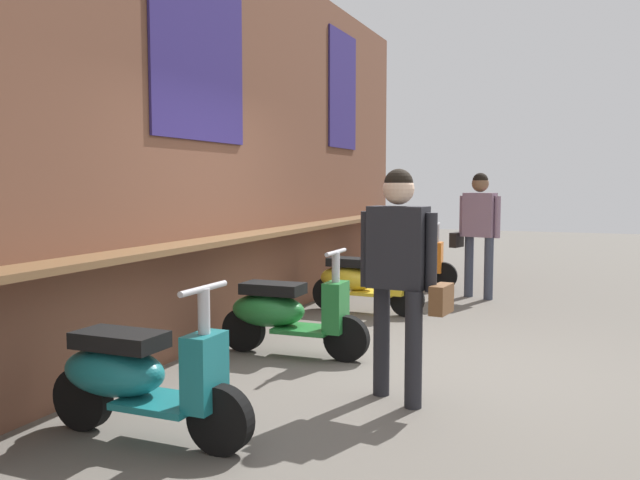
# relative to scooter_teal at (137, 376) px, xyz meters

# --- Properties ---
(ground_plane) EXTENTS (34.06, 34.06, 0.00)m
(ground_plane) POSITION_rel_scooter_teal_xyz_m (2.12, -1.08, -0.39)
(ground_plane) COLOR #605B54
(market_stall_facade) EXTENTS (12.16, 0.61, 3.99)m
(market_stall_facade) POSITION_rel_scooter_teal_xyz_m (2.12, 0.94, 1.60)
(market_stall_facade) COLOR brown
(market_stall_facade) RESTS_ON ground_plane
(scooter_teal) EXTENTS (0.46, 1.40, 0.97)m
(scooter_teal) POSITION_rel_scooter_teal_xyz_m (0.00, 0.00, 0.00)
(scooter_teal) COLOR #197075
(scooter_teal) RESTS_ON ground_plane
(scooter_green) EXTENTS (0.46, 1.40, 0.97)m
(scooter_green) POSITION_rel_scooter_teal_xyz_m (2.15, 0.00, 0.00)
(scooter_green) COLOR #237533
(scooter_green) RESTS_ON ground_plane
(scooter_yellow) EXTENTS (0.50, 1.40, 0.97)m
(scooter_yellow) POSITION_rel_scooter_teal_xyz_m (4.31, -0.00, 0.00)
(scooter_yellow) COLOR gold
(scooter_yellow) RESTS_ON ground_plane
(scooter_orange) EXTENTS (0.50, 1.40, 0.97)m
(scooter_orange) POSITION_rel_scooter_teal_xyz_m (6.34, -0.00, 0.00)
(scooter_orange) COLOR orange
(scooter_orange) RESTS_ON ground_plane
(shopper_with_handbag) EXTENTS (0.35, 0.67, 1.68)m
(shopper_with_handbag) POSITION_rel_scooter_teal_xyz_m (5.86, -1.14, 0.64)
(shopper_with_handbag) COLOR #383D4C
(shopper_with_handbag) RESTS_ON ground_plane
(shopper_browsing) EXTENTS (0.31, 0.66, 1.65)m
(shopper_browsing) POSITION_rel_scooter_teal_xyz_m (1.27, -1.28, 0.61)
(shopper_browsing) COLOR #232328
(shopper_browsing) RESTS_ON ground_plane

